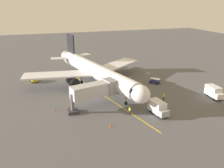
{
  "coord_description": "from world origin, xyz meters",
  "views": [
    {
      "loc": [
        11.68,
        53.76,
        20.74
      ],
      "look_at": [
        -3.65,
        7.33,
        3.0
      ],
      "focal_mm": 36.69,
      "sensor_mm": 36.0,
      "label": 1
    }
  ],
  "objects_px": {
    "airplane": "(95,71)",
    "ground_crew_loader": "(130,79)",
    "safety_cone_wing_port": "(110,125)",
    "safety_cone_nose_left": "(167,83)",
    "tug_portside": "(34,79)",
    "safety_cone_wing_starboard": "(54,110)",
    "jet_bridge": "(98,89)",
    "ground_crew_wing_walker": "(164,97)",
    "box_truck_near_nose": "(214,92)",
    "box_truck_rear_apron": "(158,108)",
    "ground_crew_marshaller": "(130,111)",
    "baggage_cart_starboard_side": "(155,81)",
    "safety_cone_nose_right": "(68,106)"
  },
  "relations": [
    {
      "from": "box_truck_near_nose",
      "to": "safety_cone_nose_left",
      "type": "xyz_separation_m",
      "value": [
        5.25,
        -11.15,
        -1.11
      ]
    },
    {
      "from": "safety_cone_nose_left",
      "to": "box_truck_near_nose",
      "type": "bearing_deg",
      "value": 115.24
    },
    {
      "from": "safety_cone_wing_port",
      "to": "safety_cone_wing_starboard",
      "type": "height_order",
      "value": "same"
    },
    {
      "from": "tug_portside",
      "to": "safety_cone_nose_left",
      "type": "distance_m",
      "value": 35.95
    },
    {
      "from": "box_truck_near_nose",
      "to": "safety_cone_wing_starboard",
      "type": "bearing_deg",
      "value": -7.26
    },
    {
      "from": "safety_cone_nose_right",
      "to": "safety_cone_wing_port",
      "type": "distance_m",
      "value": 11.69
    },
    {
      "from": "ground_crew_loader",
      "to": "tug_portside",
      "type": "relative_size",
      "value": 0.66
    },
    {
      "from": "safety_cone_nose_left",
      "to": "tug_portside",
      "type": "bearing_deg",
      "value": -21.13
    },
    {
      "from": "box_truck_rear_apron",
      "to": "baggage_cart_starboard_side",
      "type": "bearing_deg",
      "value": -116.32
    },
    {
      "from": "safety_cone_wing_port",
      "to": "ground_crew_marshaller",
      "type": "bearing_deg",
      "value": -147.9
    },
    {
      "from": "baggage_cart_starboard_side",
      "to": "safety_cone_nose_right",
      "type": "height_order",
      "value": "baggage_cart_starboard_side"
    },
    {
      "from": "jet_bridge",
      "to": "box_truck_near_nose",
      "type": "bearing_deg",
      "value": 171.81
    },
    {
      "from": "tug_portside",
      "to": "safety_cone_wing_port",
      "type": "xyz_separation_m",
      "value": [
        -12.44,
        29.02,
        -0.43
      ]
    },
    {
      "from": "box_truck_near_nose",
      "to": "tug_portside",
      "type": "height_order",
      "value": "box_truck_near_nose"
    },
    {
      "from": "airplane",
      "to": "ground_crew_loader",
      "type": "relative_size",
      "value": 23.32
    },
    {
      "from": "jet_bridge",
      "to": "safety_cone_wing_starboard",
      "type": "bearing_deg",
      "value": -4.46
    },
    {
      "from": "box_truck_rear_apron",
      "to": "safety_cone_nose_left",
      "type": "relative_size",
      "value": 8.73
    },
    {
      "from": "airplane",
      "to": "ground_crew_marshaller",
      "type": "height_order",
      "value": "airplane"
    },
    {
      "from": "jet_bridge",
      "to": "tug_portside",
      "type": "xyz_separation_m",
      "value": [
        12.49,
        -20.32,
        -3.06
      ]
    },
    {
      "from": "ground_crew_wing_walker",
      "to": "safety_cone_nose_left",
      "type": "xyz_separation_m",
      "value": [
        -6.49,
        -9.06,
        -0.61
      ]
    },
    {
      "from": "tug_portside",
      "to": "safety_cone_nose_right",
      "type": "distance_m",
      "value": 20.05
    },
    {
      "from": "airplane",
      "to": "box_truck_rear_apron",
      "type": "xyz_separation_m",
      "value": [
        -7.66,
        19.38,
        -2.62
      ]
    },
    {
      "from": "box_truck_near_nose",
      "to": "safety_cone_nose_right",
      "type": "relative_size",
      "value": 8.6
    },
    {
      "from": "ground_crew_marshaller",
      "to": "jet_bridge",
      "type": "bearing_deg",
      "value": -49.14
    },
    {
      "from": "box_truck_near_nose",
      "to": "ground_crew_wing_walker",
      "type": "bearing_deg",
      "value": -10.08
    },
    {
      "from": "safety_cone_wing_starboard",
      "to": "box_truck_near_nose",
      "type": "bearing_deg",
      "value": 172.74
    },
    {
      "from": "tug_portside",
      "to": "safety_cone_wing_port",
      "type": "relative_size",
      "value": 4.72
    },
    {
      "from": "safety_cone_wing_port",
      "to": "ground_crew_loader",
      "type": "bearing_deg",
      "value": -120.67
    },
    {
      "from": "ground_crew_wing_walker",
      "to": "jet_bridge",
      "type": "bearing_deg",
      "value": -6.66
    },
    {
      "from": "box_truck_rear_apron",
      "to": "safety_cone_nose_left",
      "type": "height_order",
      "value": "box_truck_rear_apron"
    },
    {
      "from": "ground_crew_marshaller",
      "to": "safety_cone_wing_starboard",
      "type": "height_order",
      "value": "ground_crew_marshaller"
    },
    {
      "from": "ground_crew_wing_walker",
      "to": "safety_cone_wing_starboard",
      "type": "distance_m",
      "value": 23.6
    },
    {
      "from": "ground_crew_wing_walker",
      "to": "box_truck_near_nose",
      "type": "height_order",
      "value": "box_truck_near_nose"
    },
    {
      "from": "tug_portside",
      "to": "safety_cone_wing_starboard",
      "type": "relative_size",
      "value": 4.72
    },
    {
      "from": "box_truck_near_nose",
      "to": "airplane",
      "type": "bearing_deg",
      "value": -33.97
    },
    {
      "from": "safety_cone_nose_left",
      "to": "safety_cone_wing_port",
      "type": "distance_m",
      "value": 26.51
    },
    {
      "from": "ground_crew_marshaller",
      "to": "safety_cone_nose_left",
      "type": "distance_m",
      "value": 20.75
    },
    {
      "from": "safety_cone_nose_right",
      "to": "safety_cone_wing_port",
      "type": "height_order",
      "value": "same"
    },
    {
      "from": "safety_cone_nose_left",
      "to": "airplane",
      "type": "bearing_deg",
      "value": -14.75
    },
    {
      "from": "ground_crew_loader",
      "to": "ground_crew_marshaller",
      "type": "bearing_deg",
      "value": 67.39
    },
    {
      "from": "safety_cone_nose_right",
      "to": "safety_cone_wing_starboard",
      "type": "relative_size",
      "value": 1.0
    },
    {
      "from": "ground_crew_wing_walker",
      "to": "safety_cone_wing_port",
      "type": "height_order",
      "value": "ground_crew_wing_walker"
    },
    {
      "from": "box_truck_rear_apron",
      "to": "box_truck_near_nose",
      "type": "bearing_deg",
      "value": -168.23
    },
    {
      "from": "safety_cone_nose_right",
      "to": "safety_cone_wing_port",
      "type": "bearing_deg",
      "value": 120.7
    },
    {
      "from": "airplane",
      "to": "safety_cone_nose_left",
      "type": "distance_m",
      "value": 19.52
    },
    {
      "from": "ground_crew_marshaller",
      "to": "box_truck_near_nose",
      "type": "relative_size",
      "value": 0.36
    },
    {
      "from": "ground_crew_marshaller",
      "to": "box_truck_rear_apron",
      "type": "bearing_deg",
      "value": 164.05
    },
    {
      "from": "ground_crew_marshaller",
      "to": "ground_crew_wing_walker",
      "type": "xyz_separation_m",
      "value": [
        -9.69,
        -3.93,
        0.0
      ]
    },
    {
      "from": "box_truck_rear_apron",
      "to": "safety_cone_wing_port",
      "type": "xyz_separation_m",
      "value": [
        10.23,
        1.56,
        -1.11
      ]
    },
    {
      "from": "airplane",
      "to": "tug_portside",
      "type": "relative_size",
      "value": 15.37
    }
  ]
}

